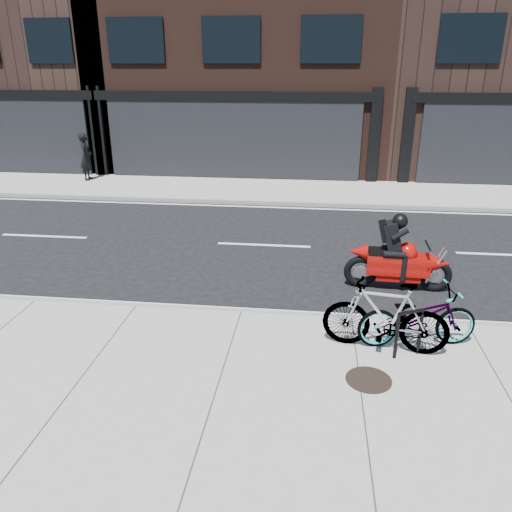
# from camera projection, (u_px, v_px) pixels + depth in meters

# --- Properties ---
(ground) EXTENTS (120.00, 120.00, 0.00)m
(ground) POSITION_uv_depth(u_px,v_px,m) (254.00, 276.00, 11.03)
(ground) COLOR black
(ground) RESTS_ON ground
(sidewalk_near) EXTENTS (60.00, 6.00, 0.13)m
(sidewalk_near) POSITION_uv_depth(u_px,v_px,m) (207.00, 424.00, 6.38)
(sidewalk_near) COLOR gray
(sidewalk_near) RESTS_ON ground
(sidewalk_far) EXTENTS (60.00, 3.50, 0.13)m
(sidewalk_far) POSITION_uv_depth(u_px,v_px,m) (280.00, 191.00, 18.19)
(sidewalk_far) COLOR gray
(sidewalk_far) RESTS_ON ground
(building_midwest) EXTENTS (10.00, 10.00, 12.00)m
(building_midwest) POSITION_uv_depth(u_px,v_px,m) (40.00, 28.00, 23.64)
(building_midwest) COLOR black
(building_midwest) RESTS_ON ground
(bike_rack) EXTENTS (0.43, 0.23, 0.79)m
(bike_rack) POSITION_uv_depth(u_px,v_px,m) (409.00, 329.00, 7.60)
(bike_rack) COLOR black
(bike_rack) RESTS_ON sidewalk_near
(bicycle_front) EXTENTS (2.00, 1.00, 1.01)m
(bicycle_front) POSITION_uv_depth(u_px,v_px,m) (417.00, 317.00, 7.89)
(bicycle_front) COLOR gray
(bicycle_front) RESTS_ON sidewalk_near
(bicycle_rear) EXTENTS (2.01, 0.83, 1.17)m
(bicycle_rear) POSITION_uv_depth(u_px,v_px,m) (386.00, 316.00, 7.74)
(bicycle_rear) COLOR gray
(bicycle_rear) RESTS_ON sidewalk_near
(motorcycle) EXTENTS (2.18, 0.53, 1.63)m
(motorcycle) POSITION_uv_depth(u_px,v_px,m) (403.00, 259.00, 10.15)
(motorcycle) COLOR black
(motorcycle) RESTS_ON ground
(pedestrian) EXTENTS (0.50, 0.70, 1.79)m
(pedestrian) POSITION_uv_depth(u_px,v_px,m) (86.00, 157.00, 19.30)
(pedestrian) COLOR black
(pedestrian) RESTS_ON sidewalk_far
(manhole_cover) EXTENTS (0.80, 0.80, 0.02)m
(manhole_cover) POSITION_uv_depth(u_px,v_px,m) (369.00, 380.00, 7.16)
(manhole_cover) COLOR black
(manhole_cover) RESTS_ON sidewalk_near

